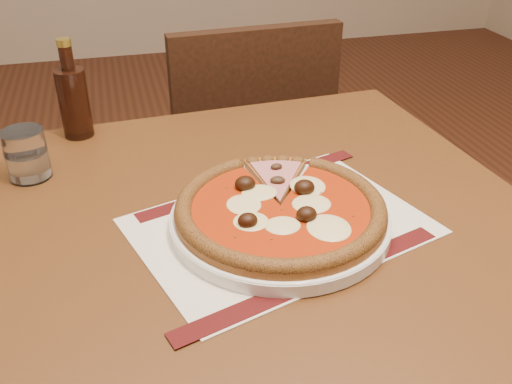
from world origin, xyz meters
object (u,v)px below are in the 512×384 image
table (259,273)px  bottle (74,99)px  chair_far (245,156)px  pizza (280,208)px  water_glass (26,154)px  plate (280,220)px

table → bottle: (-0.25, 0.35, 0.17)m
chair_far → bottle: size_ratio=4.85×
pizza → water_glass: 0.42m
chair_far → plate: size_ratio=2.85×
chair_far → water_glass: 0.73m
table → water_glass: size_ratio=10.59×
chair_far → water_glass: bearing=42.0°
pizza → plate: bearing=76.1°
plate → water_glass: 0.42m
plate → bottle: 0.47m
water_glass → bottle: bearing=62.3°
table → pizza: 0.14m
table → pizza: size_ratio=2.95×
plate → pizza: bearing=-103.9°
table → water_glass: 0.41m
table → chair_far: size_ratio=0.99×
bottle → chair_far: bearing=40.5°
chair_far → pizza: (-0.12, -0.71, 0.29)m
water_glass → plate: bearing=-34.3°
chair_far → pizza: chair_far is taller
table → bottle: bearing=125.7°
chair_far → plate: (-0.12, -0.71, 0.27)m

